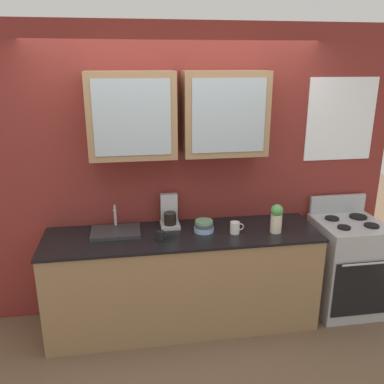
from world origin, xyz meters
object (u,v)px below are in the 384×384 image
object	(u,v)px
sink_faucet	(116,231)
coffee_maker	(169,214)
cup_near_bowls	(235,228)
stove_range	(346,265)
bowl_stack	(204,226)
cup_near_sink	(161,236)
vase	(276,218)

from	to	relation	value
sink_faucet	coffee_maker	xyz separation A→B (m)	(0.48, 0.11, 0.09)
sink_faucet	cup_near_bowls	distance (m)	1.04
stove_range	bowl_stack	bearing A→B (deg)	179.12
bowl_stack	stove_range	bearing A→B (deg)	-0.88
stove_range	cup_near_sink	size ratio (longest dim) A/B	10.71
cup_near_bowls	cup_near_sink	bearing A→B (deg)	-175.41
sink_faucet	coffee_maker	bearing A→B (deg)	12.90
stove_range	sink_faucet	bearing A→B (deg)	177.36
stove_range	coffee_maker	size ratio (longest dim) A/B	3.71
vase	cup_near_bowls	xyz separation A→B (m)	(-0.36, 0.03, -0.08)
vase	cup_near_sink	size ratio (longest dim) A/B	2.56
sink_faucet	cup_near_sink	distance (m)	0.43
coffee_maker	stove_range	bearing A→B (deg)	-7.18
stove_range	sink_faucet	size ratio (longest dim) A/B	2.54
stove_range	bowl_stack	xyz separation A→B (m)	(-1.39, 0.02, 0.49)
stove_range	sink_faucet	world-z (taller)	sink_faucet
sink_faucet	vase	size ratio (longest dim) A/B	1.65
vase	cup_near_bowls	size ratio (longest dim) A/B	2.10
vase	coffee_maker	bearing A→B (deg)	161.38
stove_range	cup_near_sink	bearing A→B (deg)	-176.36
stove_range	cup_near_sink	world-z (taller)	stove_range
bowl_stack	cup_near_sink	size ratio (longest dim) A/B	1.74
vase	sink_faucet	bearing A→B (deg)	172.08
cup_near_sink	sink_faucet	bearing A→B (deg)	150.51
coffee_maker	bowl_stack	bearing A→B (deg)	-33.72
cup_near_bowls	sink_faucet	bearing A→B (deg)	171.14
sink_faucet	cup_near_bowls	world-z (taller)	sink_faucet
bowl_stack	vase	size ratio (longest dim) A/B	0.68
cup_near_sink	coffee_maker	xyz separation A→B (m)	(0.11, 0.32, 0.06)
sink_faucet	coffee_maker	world-z (taller)	coffee_maker
sink_faucet	stove_range	bearing A→B (deg)	-2.64
sink_faucet	cup_near_sink	xyz separation A→B (m)	(0.38, -0.21, 0.02)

